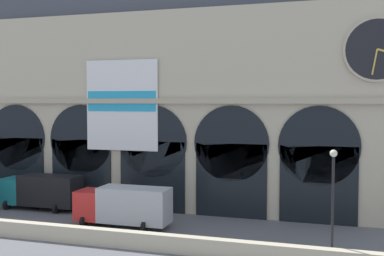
# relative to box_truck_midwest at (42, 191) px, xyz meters

# --- Properties ---
(ground_plane) EXTENTS (200.00, 200.00, 0.00)m
(ground_plane) POSITION_rel_box_truck_midwest_xyz_m (9.92, -2.83, -1.70)
(ground_plane) COLOR slate
(quay_parapet_wall) EXTENTS (90.00, 0.70, 1.14)m
(quay_parapet_wall) POSITION_rel_box_truck_midwest_xyz_m (9.92, -8.01, -1.13)
(quay_parapet_wall) COLOR beige
(quay_parapet_wall) RESTS_ON ground
(station_building) EXTENTS (43.91, 5.76, 22.01)m
(station_building) POSITION_rel_box_truck_midwest_xyz_m (9.94, 4.85, 9.01)
(station_building) COLOR beige
(station_building) RESTS_ON ground
(box_truck_midwest) EXTENTS (7.50, 2.91, 3.12)m
(box_truck_midwest) POSITION_rel_box_truck_midwest_xyz_m (0.00, 0.00, 0.00)
(box_truck_midwest) COLOR #19727A
(box_truck_midwest) RESTS_ON ground
(box_truck_center) EXTENTS (7.50, 2.91, 3.12)m
(box_truck_center) POSITION_rel_box_truck_midwest_xyz_m (9.69, -3.26, 0.00)
(box_truck_center) COLOR red
(box_truck_center) RESTS_ON ground
(street_lamp_quayside) EXTENTS (0.44, 0.44, 6.90)m
(street_lamp_quayside) POSITION_rel_box_truck_midwest_xyz_m (25.26, -7.21, 2.71)
(street_lamp_quayside) COLOR black
(street_lamp_quayside) RESTS_ON ground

